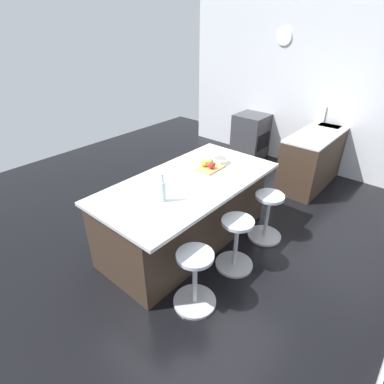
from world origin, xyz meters
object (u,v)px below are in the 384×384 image
(kitchen_island, at_px, (186,211))
(stool_near_camera, at_px, (195,281))
(stool_middle, at_px, (236,245))
(fruit_bowl, at_px, (220,160))
(cutting_board, at_px, (211,168))
(water_bottle, at_px, (163,191))
(apple_green, at_px, (211,162))
(apple_red, at_px, (212,165))
(apple_yellow, at_px, (204,163))
(stool_by_window, at_px, (267,218))
(oven_range, at_px, (251,136))

(kitchen_island, relative_size, stool_near_camera, 3.52)
(stool_middle, bearing_deg, fruit_bowl, -131.72)
(cutting_board, bearing_deg, stool_middle, 58.84)
(water_bottle, bearing_deg, stool_middle, 130.03)
(apple_green, distance_m, water_bottle, 1.02)
(stool_middle, relative_size, cutting_board, 1.79)
(kitchen_island, xyz_separation_m, water_bottle, (0.51, 0.15, 0.56))
(apple_red, height_order, apple_yellow, apple_yellow)
(apple_green, relative_size, apple_yellow, 0.84)
(water_bottle, bearing_deg, apple_red, -175.25)
(fruit_bowl, bearing_deg, stool_near_camera, 27.98)
(stool_by_window, xyz_separation_m, fruit_bowl, (0.07, -0.72, 0.62))
(kitchen_island, height_order, apple_yellow, apple_yellow)
(stool_by_window, bearing_deg, apple_yellow, -67.93)
(cutting_board, xyz_separation_m, apple_red, (0.03, 0.04, 0.05))
(stool_near_camera, distance_m, apple_yellow, 1.51)
(stool_by_window, relative_size, water_bottle, 2.06)
(apple_green, bearing_deg, cutting_board, 39.18)
(fruit_bowl, bearing_deg, water_bottle, 5.79)
(stool_by_window, height_order, stool_middle, same)
(cutting_board, bearing_deg, apple_yellow, -61.84)
(cutting_board, bearing_deg, oven_range, -160.46)
(stool_near_camera, distance_m, apple_green, 1.57)
(apple_green, relative_size, water_bottle, 0.24)
(apple_yellow, bearing_deg, stool_near_camera, 35.40)
(stool_by_window, bearing_deg, cutting_board, -68.58)
(apple_red, bearing_deg, apple_yellow, -84.83)
(water_bottle, bearing_deg, stool_by_window, 153.68)
(stool_by_window, xyz_separation_m, apple_yellow, (0.32, -0.79, 0.65))
(stool_by_window, xyz_separation_m, stool_near_camera, (1.44, 0.00, 0.00))
(stool_near_camera, height_order, water_bottle, water_bottle)
(kitchen_island, distance_m, water_bottle, 0.77)
(apple_red, relative_size, apple_yellow, 0.95)
(oven_range, bearing_deg, stool_by_window, 35.81)
(oven_range, xyz_separation_m, kitchen_island, (2.96, 0.86, 0.00))
(apple_green, bearing_deg, stool_middle, 57.20)
(oven_range, distance_m, stool_by_window, 2.76)
(apple_yellow, relative_size, water_bottle, 0.28)
(stool_by_window, bearing_deg, fruit_bowl, -84.35)
(oven_range, relative_size, kitchen_island, 0.39)
(cutting_board, relative_size, water_bottle, 1.15)
(oven_range, height_order, stool_middle, oven_range)
(apple_green, bearing_deg, oven_range, -161.04)
(oven_range, distance_m, apple_yellow, 2.74)
(stool_near_camera, xyz_separation_m, apple_green, (-1.21, -0.77, 0.64))
(cutting_board, bearing_deg, apple_red, 51.63)
(stool_by_window, bearing_deg, water_bottle, -26.32)
(apple_red, distance_m, fruit_bowl, 0.24)
(apple_green, height_order, fruit_bowl, apple_green)
(stool_near_camera, bearing_deg, apple_red, -148.70)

